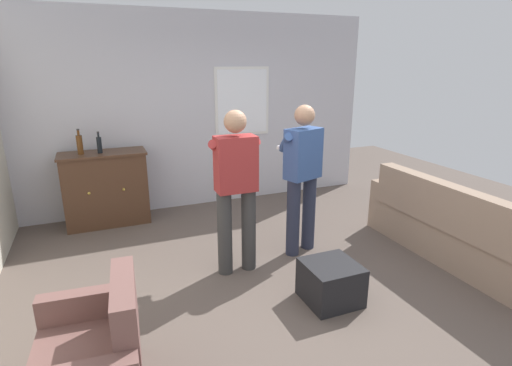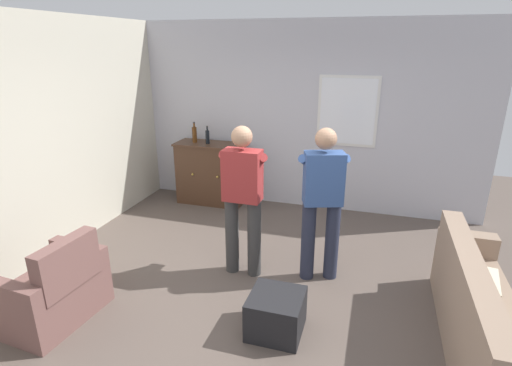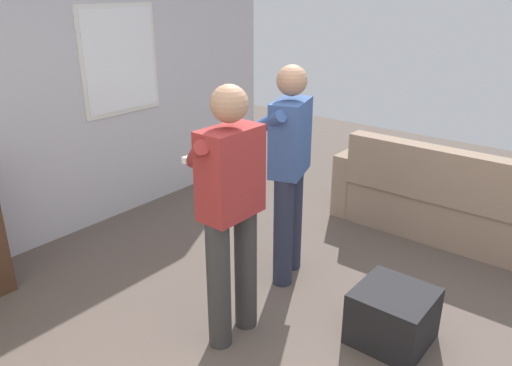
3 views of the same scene
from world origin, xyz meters
name	(u,v)px [view 1 (image 1 of 3)]	position (x,y,z in m)	size (l,w,h in m)	color
ground	(280,284)	(0.00, 0.00, 0.00)	(10.40, 10.40, 0.00)	brown
wall_back_with_window	(205,112)	(0.01, 2.66, 1.40)	(5.20, 0.15, 2.80)	silver
couch	(458,234)	(1.96, -0.31, 0.34)	(0.57, 2.42, 0.90)	gray
armchair	(93,366)	(-1.70, -0.84, 0.29)	(0.71, 0.93, 0.85)	brown
sideboard_cabinet	(106,188)	(-1.47, 2.30, 0.49)	(1.09, 0.49, 0.98)	#472D1E
bottle_wine_green	(80,144)	(-1.72, 2.29, 1.11)	(0.07, 0.07, 0.32)	#593314
bottle_liquor_amber	(99,144)	(-1.49, 2.28, 1.10)	(0.06, 0.06, 0.28)	black
ottoman	(331,282)	(0.31, -0.42, 0.18)	(0.47, 0.47, 0.37)	black
person_standing_left	(236,185)	(-0.29, 0.45, 0.94)	(0.56, 0.48, 1.68)	#383838
person_standing_right	(302,173)	(0.54, 0.60, 0.94)	(0.53, 0.52, 1.68)	#282D42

